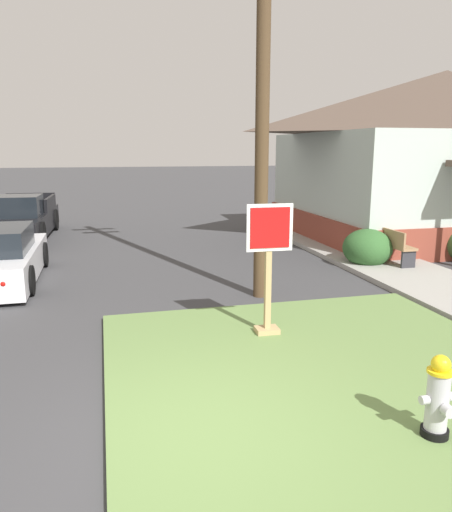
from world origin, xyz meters
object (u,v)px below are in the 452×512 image
object	(u,v)px
manhole_cover	(148,353)
street_bench	(388,242)
stop_sign	(268,272)
pickup_truck_black	(18,220)
utility_pole	(264,35)
fire_hydrant	(438,399)

from	to	relation	value
manhole_cover	street_bench	bearing A→B (deg)	32.85
stop_sign	pickup_truck_black	bearing A→B (deg)	116.51
stop_sign	manhole_cover	distance (m)	2.16
stop_sign	manhole_cover	xyz separation A→B (m)	(-1.88, -0.17, -1.05)
manhole_cover	utility_pole	distance (m)	5.96
manhole_cover	pickup_truck_black	size ratio (longest dim) A/B	0.13
street_bench	utility_pole	bearing A→B (deg)	-155.74
stop_sign	utility_pole	world-z (taller)	utility_pole
utility_pole	manhole_cover	bearing A→B (deg)	-136.16
fire_hydrant	utility_pole	world-z (taller)	utility_pole
fire_hydrant	stop_sign	xyz separation A→B (m)	(-0.72, 3.12, 0.57)
street_bench	utility_pole	distance (m)	6.12
stop_sign	utility_pole	xyz separation A→B (m)	(0.58, 2.18, 3.85)
fire_hydrant	utility_pole	bearing A→B (deg)	91.50
stop_sign	street_bench	world-z (taller)	stop_sign
stop_sign	utility_pole	distance (m)	4.46
pickup_truck_black	street_bench	world-z (taller)	pickup_truck_black
stop_sign	utility_pole	size ratio (longest dim) A/B	0.22
pickup_truck_black	utility_pole	xyz separation A→B (m)	(5.69, -8.07, 4.29)
fire_hydrant	street_bench	xyz separation A→B (m)	(3.82, 7.09, 0.11)
stop_sign	fire_hydrant	bearing A→B (deg)	-77.09
fire_hydrant	utility_pole	distance (m)	6.90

